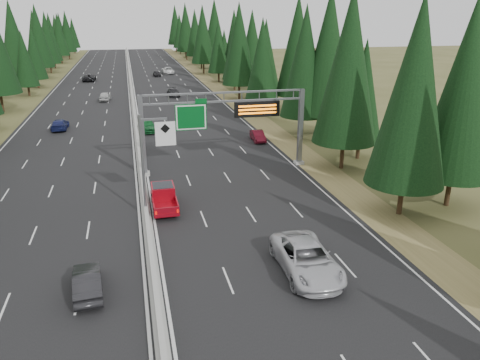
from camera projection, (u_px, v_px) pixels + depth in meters
name	position (u px, v px, depth m)	size (l,w,h in m)	color
road	(132.00, 99.00, 86.72)	(32.00, 260.00, 0.08)	black
shoulder_right	(226.00, 95.00, 90.61)	(3.60, 260.00, 0.06)	olive
shoulder_left	(30.00, 103.00, 82.85)	(3.60, 260.00, 0.06)	#494B23
median_barrier	(132.00, 97.00, 86.60)	(0.70, 260.00, 0.85)	gray
sign_gantry	(231.00, 119.00, 45.57)	(16.75, 0.98, 7.80)	slate
hov_sign_pole	(150.00, 159.00, 34.85)	(2.80, 0.50, 8.00)	slate
tree_row_right	(261.00, 48.00, 79.64)	(12.21, 243.71, 18.88)	black
silver_minivan	(307.00, 259.00, 28.13)	(3.08, 6.68, 1.86)	silver
red_pickup	(164.00, 196.00, 37.82)	(1.90, 5.32, 1.73)	black
car_ahead_green	(148.00, 126.00, 62.15)	(1.90, 4.71, 1.61)	#155F2A
car_ahead_dkred	(258.00, 136.00, 57.58)	(1.35, 3.87, 1.27)	#5D0D1B
car_ahead_dkgrey	(173.00, 92.00, 88.81)	(2.03, 4.98, 1.45)	black
car_ahead_white	(168.00, 71.00, 122.07)	(2.72, 5.90, 1.64)	white
car_ahead_far	(157.00, 74.00, 117.02)	(1.62, 4.02, 1.37)	black
car_onc_near	(88.00, 282.00, 26.11)	(1.51, 4.33, 1.43)	black
car_onc_blue	(60.00, 124.00, 63.21)	(1.96, 4.82, 1.40)	navy
car_onc_white	(105.00, 96.00, 84.31)	(1.85, 4.59, 1.56)	silver
car_onc_far	(89.00, 77.00, 108.93)	(2.71, 5.87, 1.63)	black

